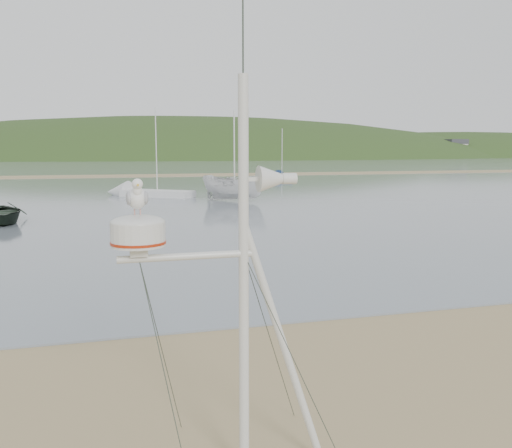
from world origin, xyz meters
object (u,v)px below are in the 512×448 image
object	(u,v)px
mast_rig	(239,366)
sailboat_blue_far	(279,177)
sailboat_white_near	(135,193)
boat_white	(234,165)

from	to	relation	value
mast_rig	sailboat_blue_far	xyz separation A→B (m)	(19.67, 58.90, -1.00)
sailboat_white_near	sailboat_blue_far	world-z (taller)	sailboat_white_near
boat_white	sailboat_white_near	xyz separation A→B (m)	(-6.59, 6.08, -2.28)
mast_rig	sailboat_blue_far	world-z (taller)	sailboat_blue_far
mast_rig	sailboat_blue_far	distance (m)	62.11
mast_rig	boat_white	world-z (taller)	mast_rig
boat_white	sailboat_blue_far	distance (m)	29.87
mast_rig	sailboat_white_near	xyz separation A→B (m)	(0.88, 37.82, -1.00)
boat_white	sailboat_blue_far	size ratio (longest dim) A/B	0.74
sailboat_white_near	sailboat_blue_far	bearing A→B (deg)	48.30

